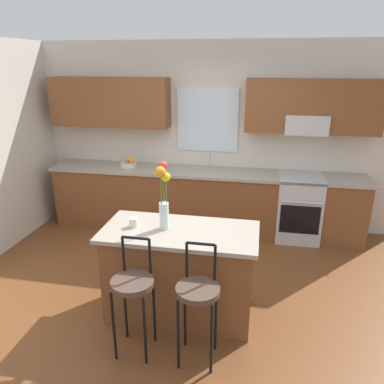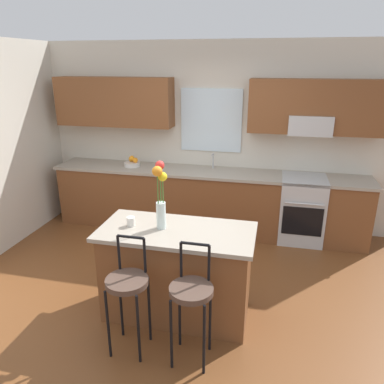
{
  "view_description": "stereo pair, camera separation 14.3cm",
  "coord_description": "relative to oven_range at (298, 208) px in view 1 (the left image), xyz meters",
  "views": [
    {
      "loc": [
        0.78,
        -3.33,
        2.41
      ],
      "look_at": [
        0.04,
        0.55,
        1.0
      ],
      "focal_mm": 34.28,
      "sensor_mm": 36.0,
      "label": 1
    },
    {
      "loc": [
        0.92,
        -3.3,
        2.41
      ],
      "look_at": [
        0.04,
        0.55,
        1.0
      ],
      "focal_mm": 34.28,
      "sensor_mm": 36.0,
      "label": 2
    }
  ],
  "objects": [
    {
      "name": "mug_ceramic",
      "position": [
        -1.72,
        -1.98,
        0.51
      ],
      "size": [
        0.08,
        0.08,
        0.09
      ],
      "primitive_type": "cylinder",
      "color": "silver",
      "rests_on": "kitchen_island"
    },
    {
      "name": "back_wall_assembly",
      "position": [
        -1.34,
        0.31,
        1.05
      ],
      "size": [
        5.6,
        0.5,
        2.7
      ],
      "color": "beige",
      "rests_on": "ground"
    },
    {
      "name": "bar_stool_near",
      "position": [
        -1.55,
        -2.54,
        0.18
      ],
      "size": [
        0.36,
        0.36,
        1.04
      ],
      "color": "black",
      "rests_on": "ground"
    },
    {
      "name": "sink_faucet",
      "position": [
        -1.3,
        0.17,
        0.6
      ],
      "size": [
        0.02,
        0.13,
        0.23
      ],
      "color": "#B7BABC",
      "rests_on": "counter_run"
    },
    {
      "name": "ground_plane",
      "position": [
        -1.36,
        -1.68,
        -0.46
      ],
      "size": [
        14.0,
        14.0,
        0.0
      ],
      "primitive_type": "plane",
      "color": "brown"
    },
    {
      "name": "flower_vase",
      "position": [
        -1.42,
        -1.97,
        0.8
      ],
      "size": [
        0.13,
        0.15,
        0.65
      ],
      "color": "silver",
      "rests_on": "kitchen_island"
    },
    {
      "name": "bar_stool_middle",
      "position": [
        -1.0,
        -2.54,
        0.18
      ],
      "size": [
        0.36,
        0.36,
        1.04
      ],
      "color": "black",
      "rests_on": "ground"
    },
    {
      "name": "fruit_bowl_oranges",
      "position": [
        -2.51,
        0.03,
        0.51
      ],
      "size": [
        0.24,
        0.24,
        0.16
      ],
      "color": "silver",
      "rests_on": "counter_run"
    },
    {
      "name": "counter_run",
      "position": [
        -1.36,
        0.02,
        0.01
      ],
      "size": [
        4.56,
        0.64,
        0.92
      ],
      "color": "brown",
      "rests_on": "ground"
    },
    {
      "name": "oven_range",
      "position": [
        0.0,
        0.0,
        0.0
      ],
      "size": [
        0.6,
        0.64,
        0.92
      ],
      "color": "#B7BABC",
      "rests_on": "ground"
    },
    {
      "name": "kitchen_island",
      "position": [
        -1.28,
        -1.97,
        0.0
      ],
      "size": [
        1.47,
        0.71,
        0.92
      ],
      "color": "brown",
      "rests_on": "ground"
    }
  ]
}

